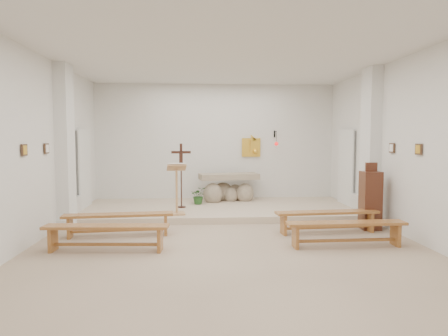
{
  "coord_description": "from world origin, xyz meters",
  "views": [
    {
      "loc": [
        -0.53,
        -6.78,
        1.91
      ],
      "look_at": [
        0.02,
        1.6,
        1.29
      ],
      "focal_mm": 32.0,
      "sensor_mm": 36.0,
      "label": 1
    }
  ],
  "objects": [
    {
      "name": "ground",
      "position": [
        0.0,
        0.0,
        0.0
      ],
      "size": [
        7.0,
        10.0,
        0.0
      ],
      "primitive_type": "cube",
      "color": "#C7AB8F",
      "rests_on": "ground"
    },
    {
      "name": "wall_left",
      "position": [
        -3.49,
        0.0,
        1.75
      ],
      "size": [
        0.02,
        10.0,
        3.5
      ],
      "primitive_type": "cube",
      "color": "silver",
      "rests_on": "ground"
    },
    {
      "name": "wall_right",
      "position": [
        3.49,
        0.0,
        1.75
      ],
      "size": [
        0.02,
        10.0,
        3.5
      ],
      "primitive_type": "cube",
      "color": "silver",
      "rests_on": "ground"
    },
    {
      "name": "wall_back",
      "position": [
        0.0,
        4.99,
        1.75
      ],
      "size": [
        7.0,
        0.02,
        3.5
      ],
      "primitive_type": "cube",
      "color": "silver",
      "rests_on": "ground"
    },
    {
      "name": "ceiling",
      "position": [
        0.0,
        0.0,
        3.49
      ],
      "size": [
        7.0,
        10.0,
        0.02
      ],
      "primitive_type": "cube",
      "color": "silver",
      "rests_on": "wall_back"
    },
    {
      "name": "sanctuary_platform",
      "position": [
        0.0,
        3.5,
        0.07
      ],
      "size": [
        6.98,
        3.0,
        0.15
      ],
      "primitive_type": "cube",
      "color": "beige",
      "rests_on": "ground"
    },
    {
      "name": "pilaster_left",
      "position": [
        -3.37,
        2.0,
        1.75
      ],
      "size": [
        0.26,
        0.55,
        3.5
      ],
      "primitive_type": "cube",
      "color": "white",
      "rests_on": "ground"
    },
    {
      "name": "pilaster_right",
      "position": [
        3.37,
        2.0,
        1.75
      ],
      "size": [
        0.26,
        0.55,
        3.5
      ],
      "primitive_type": "cube",
      "color": "white",
      "rests_on": "ground"
    },
    {
      "name": "gold_wall_relief",
      "position": [
        1.05,
        4.96,
        1.65
      ],
      "size": [
        0.55,
        0.04,
        0.55
      ],
      "primitive_type": "cube",
      "color": "gold",
      "rests_on": "wall_back"
    },
    {
      "name": "sanctuary_lamp",
      "position": [
        1.75,
        4.71,
        1.81
      ],
      "size": [
        0.11,
        0.36,
        0.44
      ],
      "color": "black",
      "rests_on": "wall_back"
    },
    {
      "name": "station_frame_left_mid",
      "position": [
        -3.47,
        0.2,
        1.72
      ],
      "size": [
        0.03,
        0.2,
        0.2
      ],
      "primitive_type": "cube",
      "color": "#462E1E",
      "rests_on": "wall_left"
    },
    {
      "name": "station_frame_left_rear",
      "position": [
        -3.47,
        1.2,
        1.72
      ],
      "size": [
        0.03,
        0.2,
        0.2
      ],
      "primitive_type": "cube",
      "color": "#462E1E",
      "rests_on": "wall_left"
    },
    {
      "name": "station_frame_right_mid",
      "position": [
        3.47,
        0.2,
        1.72
      ],
      "size": [
        0.03,
        0.2,
        0.2
      ],
      "primitive_type": "cube",
      "color": "#462E1E",
      "rests_on": "wall_right"
    },
    {
      "name": "station_frame_right_rear",
      "position": [
        3.47,
        1.2,
        1.72
      ],
      "size": [
        0.03,
        0.2,
        0.2
      ],
      "primitive_type": "cube",
      "color": "#462E1E",
      "rests_on": "wall_right"
    },
    {
      "name": "radiator_left",
      "position": [
        -3.43,
        2.7,
        0.27
      ],
      "size": [
        0.1,
        0.85,
        0.52
      ],
      "primitive_type": "cube",
      "color": "silver",
      "rests_on": "ground"
    },
    {
      "name": "radiator_right",
      "position": [
        3.43,
        2.7,
        0.27
      ],
      "size": [
        0.1,
        0.85,
        0.52
      ],
      "primitive_type": "cube",
      "color": "silver",
      "rests_on": "ground"
    },
    {
      "name": "altar",
      "position": [
        0.33,
        4.4,
        0.48
      ],
      "size": [
        1.73,
        0.9,
        0.85
      ],
      "rotation": [
        0.0,
        0.0,
        0.16
      ],
      "color": "tan",
      "rests_on": "sanctuary_platform"
    },
    {
      "name": "lectern",
      "position": [
        -1.02,
        2.44,
        0.75
      ],
      "size": [
        0.47,
        0.42,
        1.21
      ],
      "rotation": [
        0.0,
        0.0,
        0.13
      ],
      "color": "tan",
      "rests_on": "sanctuary_platform"
    },
    {
      "name": "crucifix_stand",
      "position": [
        -0.95,
        3.38,
        1.1
      ],
      "size": [
        0.49,
        0.22,
        1.64
      ],
      "rotation": [
        0.0,
        0.0,
        -0.07
      ],
      "color": "#341910",
      "rests_on": "sanctuary_platform"
    },
    {
      "name": "potted_plant",
      "position": [
        -0.51,
        3.88,
        0.38
      ],
      "size": [
        0.45,
        0.4,
        0.47
      ],
      "primitive_type": "imported",
      "rotation": [
        0.0,
        0.0,
        0.08
      ],
      "color": "#245120",
      "rests_on": "sanctuary_platform"
    },
    {
      "name": "donation_pedestal",
      "position": [
        3.1,
        1.33,
        0.62
      ],
      "size": [
        0.39,
        0.39,
        1.41
      ],
      "rotation": [
        0.0,
        0.0,
        -0.02
      ],
      "color": "#502B16",
      "rests_on": "ground"
    },
    {
      "name": "bench_left_front",
      "position": [
        -2.08,
        1.05,
        0.33
      ],
      "size": [
        2.13,
        0.52,
        0.45
      ],
      "rotation": [
        0.0,
        0.0,
        0.09
      ],
      "color": "#AB6D31",
      "rests_on": "ground"
    },
    {
      "name": "bench_right_front",
      "position": [
        2.08,
        1.05,
        0.33
      ],
      "size": [
        2.13,
        0.5,
        0.45
      ],
      "rotation": [
        0.0,
        0.0,
        0.08
      ],
      "color": "#AB6D31",
      "rests_on": "ground"
    },
    {
      "name": "bench_left_second",
      "position": [
        -2.08,
        0.01,
        0.33
      ],
      "size": [
        2.13,
        0.48,
        0.45
      ],
      "rotation": [
        0.0,
        0.0,
        -0.07
      ],
      "color": "#AB6D31",
      "rests_on": "ground"
    },
    {
      "name": "bench_right_second",
      "position": [
        2.08,
        0.01,
        0.33
      ],
      "size": [
        2.12,
        0.37,
        0.45
      ],
      "rotation": [
        0.0,
        0.0,
        0.02
      ],
      "color": "#AB6D31",
      "rests_on": "ground"
    }
  ]
}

